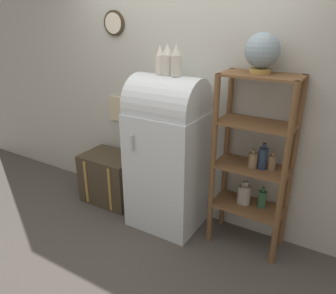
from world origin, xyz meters
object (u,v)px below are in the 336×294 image
Objects in this scene: refrigerator at (168,151)px; globe at (262,51)px; vase_left at (160,61)px; suitcase_trunk at (111,178)px; vase_center at (167,61)px; vase_right at (176,61)px.

refrigerator is 1.27m from globe.
refrigerator is 5.98× the size of vase_left.
vase_left is (-0.87, -0.11, -0.12)m from globe.
refrigerator is at bearing -171.61° from globe.
vase_center is at bearing -1.31° from suitcase_trunk.
refrigerator is 0.94m from suitcase_trunk.
suitcase_trunk is at bearing 177.67° from vase_left.
vase_right is at bearing -2.67° from vase_left.
globe is 1.22× the size of vase_left.
refrigerator is 5.76× the size of vase_center.
globe is at bearing 8.39° from refrigerator.
suitcase_trunk is at bearing -176.90° from globe.
vase_left is 0.93× the size of vase_right.
vase_left is (-0.08, 0.00, 0.86)m from refrigerator.
globe is 1.17× the size of vase_center.
suitcase_trunk is (-0.79, 0.03, -0.52)m from refrigerator.
vase_center is at bearing 129.76° from refrigerator.
refrigerator is 4.91× the size of globe.
vase_left is 0.17m from vase_right.
vase_left is at bearing 177.33° from vase_right.
suitcase_trunk is 1.59m from vase_center.
suitcase_trunk is 2.18m from globe.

